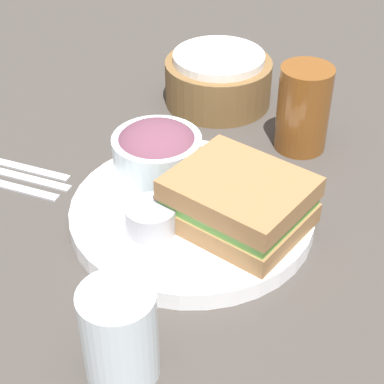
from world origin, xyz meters
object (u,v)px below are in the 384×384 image
plate (192,213)px  sandwich (239,202)px  drink_glass (303,109)px  fork (2,181)px  spoon (18,166)px  bread_basket (218,79)px  dressing_cup (151,218)px  salad_bowl (157,153)px  water_glass (117,334)px  knife (10,173)px

plate → sandwich: 0.07m
drink_glass → fork: drink_glass is taller
plate → spoon: size_ratio=1.88×
bread_basket → dressing_cup: bearing=-88.0°
salad_bowl → dressing_cup: bearing=-75.4°
dressing_cup → spoon: size_ratio=0.38×
dressing_cup → water_glass: (0.03, -0.17, 0.01)m
plate → dressing_cup: (-0.03, -0.05, 0.03)m
fork → water_glass: (0.25, -0.22, 0.05)m
bread_basket → spoon: bearing=-130.3°
sandwich → bread_basket: 0.31m
drink_glass → fork: bearing=-151.1°
knife → spoon: size_ratio=1.17×
plate → spoon: 0.25m
drink_glass → fork: (-0.34, -0.19, -0.06)m
dressing_cup → spoon: 0.24m
fork → knife: bearing=-90.0°
dressing_cup → sandwich: bearing=23.0°
plate → sandwich: sandwich is taller
plate → bread_basket: 0.28m
fork → water_glass: size_ratio=1.71×
plate → drink_glass: drink_glass is taller
fork → spoon: size_ratio=1.11×
plate → sandwich: (0.06, -0.01, 0.04)m
salad_bowl → drink_glass: (0.15, 0.15, 0.00)m
sandwich → salad_bowl: size_ratio=1.64×
salad_bowl → water_glass: bearing=-78.6°
bread_basket → fork: 0.35m
sandwich → spoon: 0.31m
drink_glass → water_glass: 0.42m
dressing_cup → bread_basket: 0.33m
bread_basket → water_glass: 0.50m
dressing_cup → bread_basket: (-0.01, 0.33, 0.00)m
sandwich → bread_basket: bearing=108.6°
fork → water_glass: 0.33m
plate → bread_basket: bearing=98.6°
sandwich → drink_glass: bearing=79.8°
plate → bread_basket: size_ratio=1.78×
drink_glass → dressing_cup: bearing=-117.1°
drink_glass → knife: 0.38m
knife → sandwich: bearing=178.3°
dressing_cup → water_glass: bearing=-80.4°
drink_glass → spoon: size_ratio=0.78×
dressing_cup → drink_glass: (0.12, 0.24, 0.02)m
bread_basket → knife: size_ratio=0.91×
sandwich → dressing_cup: size_ratio=3.09×
plate → drink_glass: bearing=64.0°
sandwich → fork: 0.31m
knife → water_glass: 0.35m
water_glass → fork: bearing=137.9°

